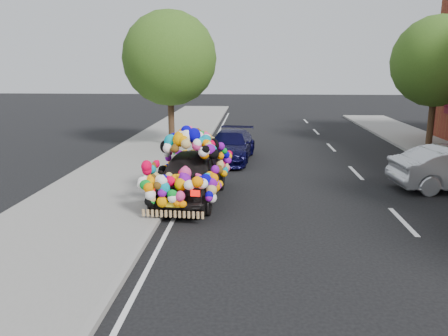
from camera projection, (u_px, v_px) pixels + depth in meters
name	position (u px, v px, depth m)	size (l,w,h in m)	color
ground	(255.00, 218.00, 10.83)	(100.00, 100.00, 0.00)	black
sidewalk	(85.00, 212.00, 11.08)	(4.00, 60.00, 0.12)	gray
kerb	(161.00, 214.00, 10.96)	(0.15, 60.00, 0.13)	gray
lane_markings	(403.00, 221.00, 10.60)	(6.00, 50.00, 0.01)	silver
tree_near_sidewalk	(170.00, 59.00, 19.39)	(4.20, 4.20, 6.13)	#332114
tree_far_b	(437.00, 62.00, 19.16)	(4.00, 4.00, 5.90)	#332114
plush_art_car	(190.00, 164.00, 12.17)	(2.26, 4.32, 2.01)	black
navy_sedan	(230.00, 146.00, 17.41)	(1.66, 4.08, 1.18)	black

